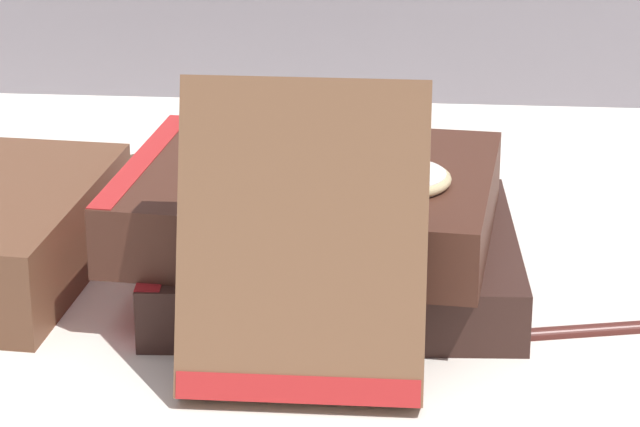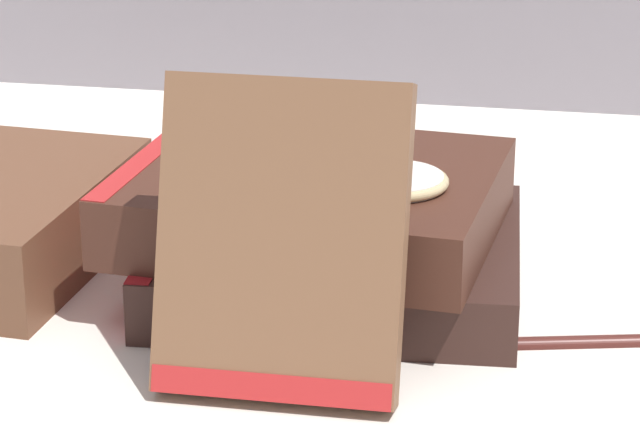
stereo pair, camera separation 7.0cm
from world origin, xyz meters
name	(u,v)px [view 1 (the left image)]	position (x,y,z in m)	size (l,w,h in m)	color
ground_plane	(348,317)	(0.00, 0.00, 0.00)	(3.00, 3.00, 0.00)	silver
book_flat_bottom	(324,259)	(-0.01, 0.03, 0.02)	(0.19, 0.17, 0.03)	#331E19
book_flat_top	(298,201)	(-0.03, 0.03, 0.05)	(0.19, 0.17, 0.04)	#422319
book_leaning_front	(303,252)	(-0.02, -0.07, 0.06)	(0.11, 0.06, 0.14)	brown
pocket_watch	(398,178)	(0.02, 0.01, 0.07)	(0.05, 0.05, 0.01)	silver
reading_glasses	(192,166)	(-0.11, 0.21, 0.00)	(0.11, 0.07, 0.00)	#4C3828
fountain_pen	(626,322)	(0.13, -0.01, 0.00)	(0.14, 0.04, 0.01)	#471E19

